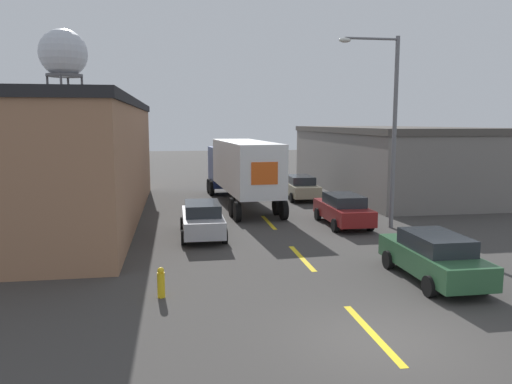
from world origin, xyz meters
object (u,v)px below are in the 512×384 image
Objects in this scene: water_tower at (63,55)px; parked_car_right_mid at (343,209)px; parked_car_right_near at (433,256)px; semi_truck at (241,167)px; street_lamp at (388,119)px; parked_car_right_far at (300,187)px; fire_hydrant at (161,282)px; parked_car_left_far at (202,219)px.

parked_car_right_mid is at bearing -63.22° from water_tower.
parked_car_right_near and parked_car_right_mid have the same top height.
water_tower is (-17.29, 35.42, 10.90)m from semi_truck.
semi_truck reaches higher than parked_car_right_near.
semi_truck is at bearing 126.73° from street_lamp.
water_tower is (-21.46, 33.80, 12.46)m from parked_car_right_far.
parked_car_right_mid is at bearing -63.42° from semi_truck.
parked_car_right_mid is at bearing 46.33° from fire_hydrant.
water_tower is at bearing 108.25° from parked_car_left_far.
parked_car_right_far and parked_car_right_near have the same top height.
parked_car_right_far is at bearing 100.59° from street_lamp.
parked_car_left_far and parked_car_right_near have the same top height.
fire_hydrant is at bearing -109.18° from semi_truck.
parked_car_left_far is at bearing -71.75° from water_tower.
parked_car_right_far is 1.00× the size of parked_car_left_far.
street_lamp reaches higher than parked_car_right_near.
parked_car_right_mid is at bearing 10.97° from parked_car_left_far.
water_tower is at bearing 116.78° from parked_car_right_mid.
semi_truck is at bearing 74.64° from fire_hydrant.
semi_truck is 16.52m from parked_car_right_near.
fire_hydrant is at bearing -178.63° from parked_car_right_near.
semi_truck is 8.39m from parked_car_right_mid.
street_lamp is (1.80, -9.63, 4.39)m from parked_car_right_far.
semi_truck is 10.38m from street_lamp.
parked_car_right_near reaches higher than fire_hydrant.
water_tower is 1.82× the size of street_lamp.
parked_car_right_near is at bearing -79.13° from semi_truck.
parked_car_left_far is at bearing -112.24° from semi_truck.
water_tower is (-14.47, 43.88, 12.46)m from parked_car_left_far.
parked_car_right_far is at bearing 17.42° from semi_truck.
water_tower reaches higher than semi_truck.
parked_car_right_mid is 5.15× the size of fire_hydrant.
parked_car_left_far is 7.83m from fire_hydrant.
water_tower is (-21.46, 51.33, 12.46)m from parked_car_right_near.
street_lamp is (1.80, -0.90, 4.39)m from parked_car_right_mid.
semi_truck reaches higher than fire_hydrant.
water_tower is at bearing 112.69° from parked_car_right_near.
water_tower reaches higher than parked_car_right_mid.
semi_truck is 2.72× the size of parked_car_right_mid.
parked_car_left_far is 9.84m from street_lamp.
parked_car_right_mid is (0.00, 8.80, 0.00)m from parked_car_right_near.
fire_hydrant is (12.86, -51.53, -12.82)m from water_tower.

